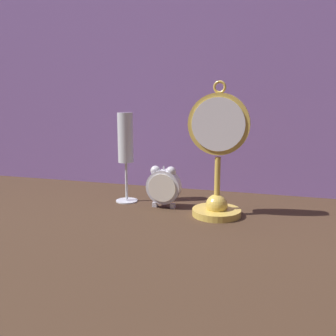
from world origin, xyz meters
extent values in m
plane|color=#422D1E|center=(0.00, 0.00, 0.00)|extent=(4.00, 4.00, 0.00)
cube|color=#8460A8|center=(0.00, 0.33, 0.39)|extent=(1.66, 0.01, 0.77)
cylinder|color=gold|center=(0.12, 0.08, 0.01)|extent=(0.12, 0.12, 0.02)
sphere|color=gold|center=(0.12, 0.08, 0.03)|extent=(0.05, 0.05, 0.05)
cylinder|color=gold|center=(0.12, 0.08, 0.08)|extent=(0.01, 0.01, 0.13)
cylinder|color=gold|center=(0.12, 0.08, 0.22)|extent=(0.14, 0.02, 0.14)
cylinder|color=silver|center=(0.12, 0.07, 0.22)|extent=(0.12, 0.00, 0.12)
torus|color=gold|center=(0.12, 0.08, 0.31)|extent=(0.03, 0.01, 0.03)
cube|color=silver|center=(-0.04, 0.11, 0.01)|extent=(0.01, 0.01, 0.01)
cube|color=silver|center=(0.01, 0.11, 0.01)|extent=(0.01, 0.01, 0.01)
cylinder|color=silver|center=(-0.02, 0.11, 0.06)|extent=(0.09, 0.03, 0.09)
cylinder|color=silver|center=(-0.02, 0.09, 0.06)|extent=(0.07, 0.00, 0.07)
sphere|color=silver|center=(-0.04, 0.11, 0.10)|extent=(0.03, 0.03, 0.03)
sphere|color=silver|center=(0.00, 0.11, 0.10)|extent=(0.03, 0.03, 0.03)
cylinder|color=silver|center=(-0.02, 0.11, 0.10)|extent=(0.00, 0.00, 0.02)
cylinder|color=silver|center=(-0.13, 0.13, 0.00)|extent=(0.06, 0.06, 0.01)
cylinder|color=silver|center=(-0.13, 0.13, 0.06)|extent=(0.01, 0.01, 0.10)
cylinder|color=white|center=(-0.13, 0.13, 0.18)|extent=(0.04, 0.04, 0.13)
cylinder|color=#DBC675|center=(-0.13, 0.13, 0.15)|extent=(0.04, 0.04, 0.09)
camera|label=1|loc=(0.25, -0.79, 0.29)|focal=40.00mm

